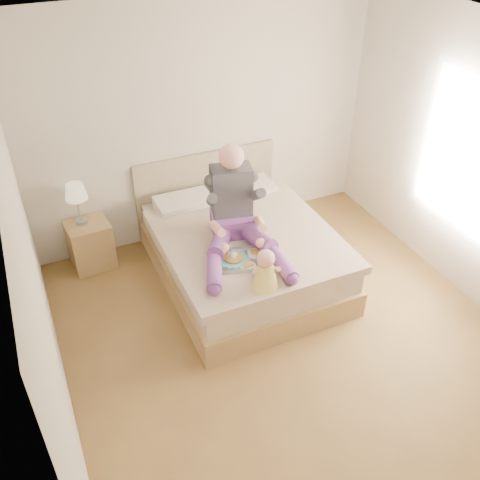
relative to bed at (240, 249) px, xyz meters
name	(u,v)px	position (x,y,z in m)	size (l,w,h in m)	color
room	(305,199)	(0.08, -1.08, 1.19)	(4.02, 4.22, 2.71)	brown
bed	(240,249)	(0.00, 0.00, 0.00)	(1.70, 2.18, 1.00)	olive
nightstand	(91,244)	(-1.44, 0.80, -0.05)	(0.47, 0.43, 0.54)	olive
lamp	(76,194)	(-1.48, 0.84, 0.58)	(0.23, 0.23, 0.47)	#B1B3B8
adult	(236,215)	(-0.14, -0.20, 0.58)	(0.86, 1.26, 0.98)	#65337F
tray	(243,257)	(-0.21, -0.54, 0.32)	(0.56, 0.49, 0.14)	#B1B3B8
baby	(265,272)	(-0.19, -0.96, 0.45)	(0.26, 0.36, 0.40)	#FFE350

